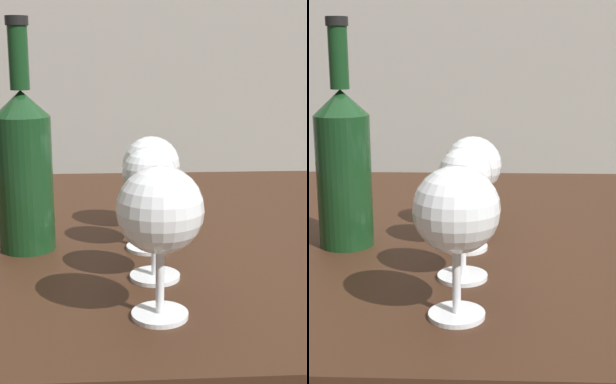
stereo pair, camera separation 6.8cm
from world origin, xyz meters
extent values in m
cube|color=#382114|center=(0.00, 0.00, 0.69)|extent=(1.27, 0.86, 0.03)
cylinder|color=white|center=(0.04, -0.31, 0.70)|extent=(0.06, 0.06, 0.00)
cylinder|color=white|center=(0.04, -0.31, 0.75)|extent=(0.01, 0.01, 0.08)
sphere|color=white|center=(0.04, -0.31, 0.82)|extent=(0.09, 0.09, 0.09)
ellipsoid|color=beige|center=(0.04, -0.31, 0.82)|extent=(0.08, 0.08, 0.05)
cylinder|color=white|center=(0.04, -0.20, 0.70)|extent=(0.06, 0.06, 0.00)
cylinder|color=white|center=(0.04, -0.20, 0.74)|extent=(0.01, 0.01, 0.07)
sphere|color=white|center=(0.04, -0.20, 0.80)|extent=(0.08, 0.08, 0.08)
ellipsoid|color=#470A16|center=(0.04, -0.20, 0.79)|extent=(0.07, 0.07, 0.02)
cylinder|color=white|center=(0.04, -0.09, 0.70)|extent=(0.06, 0.06, 0.00)
cylinder|color=white|center=(0.04, -0.09, 0.75)|extent=(0.01, 0.01, 0.08)
sphere|color=white|center=(0.04, -0.09, 0.81)|extent=(0.07, 0.07, 0.07)
ellipsoid|color=#380711|center=(0.04, -0.09, 0.81)|extent=(0.07, 0.07, 0.02)
cylinder|color=white|center=(0.05, 0.00, 0.70)|extent=(0.06, 0.06, 0.00)
cylinder|color=white|center=(0.05, 0.00, 0.74)|extent=(0.01, 0.01, 0.07)
sphere|color=white|center=(0.05, 0.00, 0.80)|extent=(0.09, 0.09, 0.09)
ellipsoid|color=gold|center=(0.05, 0.00, 0.80)|extent=(0.08, 0.08, 0.04)
cylinder|color=#143819|center=(-0.13, -0.08, 0.79)|extent=(0.08, 0.08, 0.18)
cone|color=#143819|center=(-0.13, -0.08, 0.90)|extent=(0.08, 0.08, 0.03)
cylinder|color=#143819|center=(-0.13, -0.08, 0.96)|extent=(0.03, 0.03, 0.08)
cylinder|color=black|center=(-0.13, -0.08, 1.01)|extent=(0.03, 0.03, 0.01)
camera|label=1|loc=(0.00, -0.87, 0.97)|focal=54.41mm
camera|label=2|loc=(0.07, -0.87, 0.97)|focal=54.41mm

